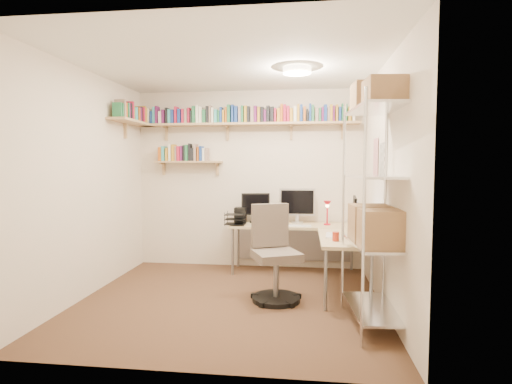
% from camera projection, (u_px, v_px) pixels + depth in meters
% --- Properties ---
extents(ground, '(3.20, 3.20, 0.00)m').
position_uv_depth(ground, '(230.00, 301.00, 4.29)').
color(ground, '#4D3421').
rests_on(ground, ground).
extents(room_shell, '(3.24, 3.04, 2.52)m').
position_uv_depth(room_shell, '(230.00, 156.00, 4.19)').
color(room_shell, beige).
rests_on(room_shell, ground).
extents(wall_shelves, '(3.12, 1.09, 0.80)m').
position_uv_depth(wall_shelves, '(216.00, 124.00, 5.49)').
color(wall_shelves, tan).
rests_on(wall_shelves, ground).
extents(corner_desk, '(1.75, 1.70, 1.14)m').
position_uv_depth(corner_desk, '(296.00, 228.00, 5.15)').
color(corner_desk, tan).
rests_on(corner_desk, ground).
extents(office_chair, '(0.60, 0.61, 1.03)m').
position_uv_depth(office_chair, '(274.00, 260.00, 4.31)').
color(office_chair, black).
rests_on(office_chair, ground).
extents(wire_rack, '(0.51, 0.93, 2.22)m').
position_uv_depth(wire_rack, '(376.00, 183.00, 3.55)').
color(wire_rack, silver).
rests_on(wire_rack, ground).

